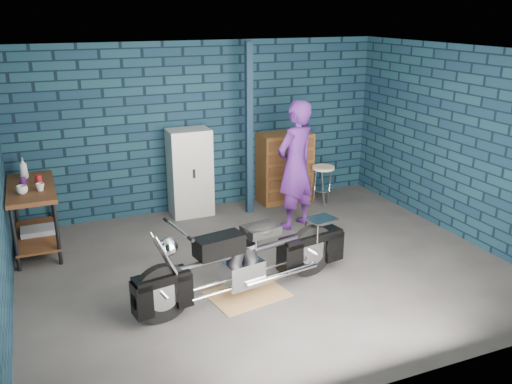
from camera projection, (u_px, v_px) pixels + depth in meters
ground at (266, 267)px, 6.96m from camera, size 6.00×6.00×0.00m
room_walls at (250, 113)px, 6.83m from camera, size 6.02×5.01×2.71m
support_post at (249, 131)px, 8.43m from camera, size 0.10×0.10×2.70m
workbench at (35, 218)px, 7.36m from camera, size 0.60×1.40×0.91m
drip_mat at (247, 294)px, 6.31m from camera, size 0.97×0.79×0.01m
motorcycle at (247, 254)px, 6.15m from camera, size 2.40×1.03×1.03m
person at (295, 165)px, 7.99m from camera, size 0.83×0.70×1.93m
storage_bin at (39, 238)px, 7.51m from camera, size 0.46×0.33×0.28m
locker at (190, 173)px, 8.56m from camera, size 0.65×0.46×1.39m
tool_chest at (285, 168)px, 9.20m from camera, size 0.89×0.49×1.18m
shop_stool at (323, 186)px, 9.07m from camera, size 0.40×0.40×0.68m
cup_a at (22, 190)px, 6.91m from camera, size 0.18×0.18×0.11m
cup_b at (40, 187)px, 7.03m from camera, size 0.13×0.13×0.10m
mug_purple at (23, 182)px, 7.23m from camera, size 0.08×0.08×0.11m
mug_red at (39, 179)px, 7.32m from camera, size 0.10×0.10×0.12m
bottle at (23, 168)px, 7.51m from camera, size 0.14×0.14×0.29m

